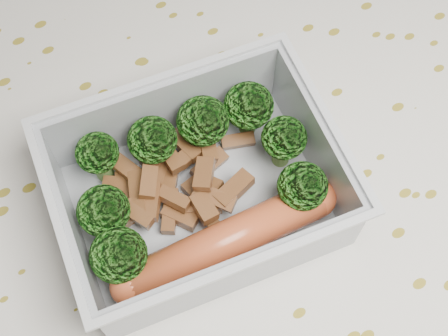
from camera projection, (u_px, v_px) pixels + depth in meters
dining_table at (233, 235)px, 0.51m from camera, size 1.40×0.90×0.75m
tablecloth at (234, 212)px, 0.46m from camera, size 1.46×0.96×0.19m
lunch_container at (199, 192)px, 0.41m from camera, size 0.20×0.16×0.06m
broccoli_florets at (190, 165)px, 0.40m from camera, size 0.16×0.12×0.05m
meat_pile at (175, 185)px, 0.41m from camera, size 0.11×0.08×0.03m
sausage at (227, 241)px, 0.39m from camera, size 0.16×0.04×0.03m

